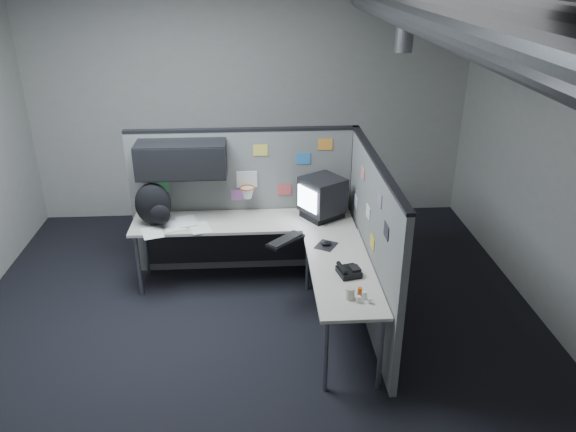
{
  "coord_description": "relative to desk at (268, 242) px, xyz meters",
  "views": [
    {
      "loc": [
        0.04,
        -4.33,
        3.22
      ],
      "look_at": [
        0.33,
        0.35,
        1.06
      ],
      "focal_mm": 35.0,
      "sensor_mm": 36.0,
      "label": 1
    }
  ],
  "objects": [
    {
      "name": "papers",
      "position": [
        -0.9,
        0.16,
        0.12
      ],
      "size": [
        0.73,
        0.57,
        0.01
      ],
      "rotation": [
        0.0,
        0.0,
        0.31
      ],
      "color": "white",
      "rests_on": "desk"
    },
    {
      "name": "partition_back",
      "position": [
        -0.4,
        0.53,
        0.38
      ],
      "size": [
        2.44,
        0.42,
        1.63
      ],
      "color": "slate",
      "rests_on": "ground"
    },
    {
      "name": "phone",
      "position": [
        0.67,
        -0.88,
        0.15
      ],
      "size": [
        0.22,
        0.23,
        0.09
      ],
      "rotation": [
        0.0,
        0.0,
        0.05
      ],
      "color": "black",
      "rests_on": "desk"
    },
    {
      "name": "room",
      "position": [
        0.41,
        -0.7,
        1.48
      ],
      "size": [
        5.62,
        5.62,
        3.22
      ],
      "color": "black",
      "rests_on": "ground"
    },
    {
      "name": "bottles",
      "position": [
        0.72,
        -1.27,
        0.15
      ],
      "size": [
        0.12,
        0.15,
        0.07
      ],
      "rotation": [
        0.0,
        0.0,
        0.01
      ],
      "color": "silver",
      "rests_on": "desk"
    },
    {
      "name": "desk",
      "position": [
        0.0,
        0.0,
        0.0
      ],
      "size": [
        2.31,
        2.11,
        0.73
      ],
      "color": "beige",
      "rests_on": "ground"
    },
    {
      "name": "partition_right",
      "position": [
        0.95,
        -0.49,
        0.21
      ],
      "size": [
        0.07,
        2.23,
        1.63
      ],
      "color": "slate",
      "rests_on": "ground"
    },
    {
      "name": "backpack",
      "position": [
        -1.14,
        0.24,
        0.33
      ],
      "size": [
        0.42,
        0.38,
        0.45
      ],
      "rotation": [
        0.0,
        0.0,
        0.24
      ],
      "color": "black",
      "rests_on": "desk"
    },
    {
      "name": "mouse",
      "position": [
        0.55,
        -0.34,
        0.13
      ],
      "size": [
        0.25,
        0.27,
        0.05
      ],
      "rotation": [
        0.0,
        0.0,
        0.25
      ],
      "color": "black",
      "rests_on": "desk"
    },
    {
      "name": "keyboard",
      "position": [
        0.17,
        -0.23,
        0.13
      ],
      "size": [
        0.4,
        0.4,
        0.04
      ],
      "rotation": [
        0.0,
        0.0,
        0.01
      ],
      "color": "black",
      "rests_on": "desk"
    },
    {
      "name": "monitor",
      "position": [
        0.59,
        0.32,
        0.34
      ],
      "size": [
        0.53,
        0.53,
        0.44
      ],
      "rotation": [
        0.0,
        0.0,
        -0.22
      ],
      "color": "black",
      "rests_on": "desk"
    },
    {
      "name": "cup",
      "position": [
        0.63,
        -1.26,
        0.17
      ],
      "size": [
        0.09,
        0.09,
        0.1
      ],
      "primitive_type": "cylinder",
      "rotation": [
        0.0,
        0.0,
        0.33
      ],
      "color": "#BAB7A4",
      "rests_on": "desk"
    }
  ]
}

